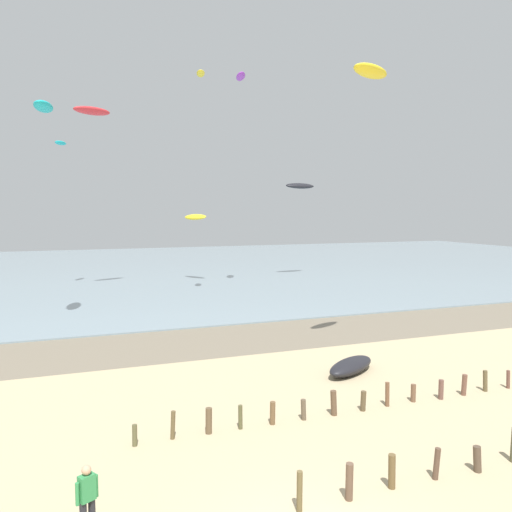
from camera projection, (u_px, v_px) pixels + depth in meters
wet_sand_strip at (161, 346)px, 28.77m from camera, size 120.00×6.90×0.01m
sea at (104, 270)px, 64.60m from camera, size 160.00×70.00×0.10m
groyne_mid at (350, 401)px, 19.28m from camera, size 15.55×0.39×0.94m
person_nearest_camera at (87, 499)px, 11.87m from camera, size 0.51×0.37×1.71m
grounded_kite at (351, 366)px, 23.94m from camera, size 3.44×2.72×0.66m
kite_aloft_0 at (43, 107)px, 31.76m from camera, size 1.54×3.29×0.63m
kite_aloft_3 at (371, 71)px, 25.23m from camera, size 2.93×2.15×0.71m
kite_aloft_4 at (92, 111)px, 45.87m from camera, size 3.66×2.57×0.89m
kite_aloft_5 at (241, 76)px, 46.18m from camera, size 1.73×2.79×0.70m
kite_aloft_6 at (195, 217)px, 53.27m from camera, size 2.42×3.18×0.84m
kite_aloft_7 at (201, 73)px, 40.52m from camera, size 1.16×2.07×0.37m
kite_aloft_8 at (61, 143)px, 47.45m from camera, size 1.44×2.10×0.44m
kite_aloft_9 at (300, 186)px, 56.86m from camera, size 3.72×1.75×0.83m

